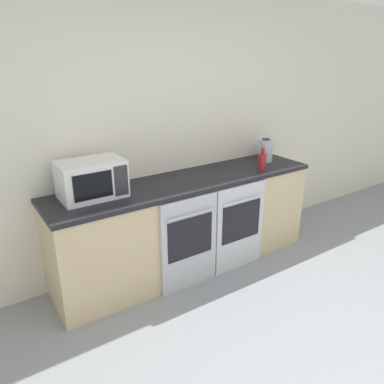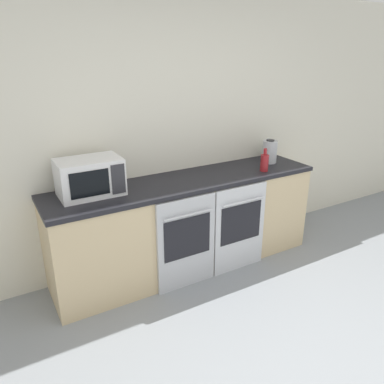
{
  "view_description": "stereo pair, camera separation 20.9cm",
  "coord_description": "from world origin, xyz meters",
  "px_view_note": "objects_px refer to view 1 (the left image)",
  "views": [
    {
      "loc": [
        -1.82,
        -0.89,
        2.07
      ],
      "look_at": [
        0.05,
        1.9,
        0.78
      ],
      "focal_mm": 35.0,
      "sensor_mm": 36.0,
      "label": 1
    },
    {
      "loc": [
        -1.64,
        -1.01,
        2.07
      ],
      "look_at": [
        0.05,
        1.9,
        0.78
      ],
      "focal_mm": 35.0,
      "sensor_mm": 36.0,
      "label": 2
    }
  ],
  "objects_px": {
    "bottle_clear": "(262,149)",
    "kettle": "(266,150)",
    "oven_left": "(189,243)",
    "bottle_red": "(262,161)",
    "microwave": "(91,179)",
    "oven_right": "(240,227)"
  },
  "relations": [
    {
      "from": "oven_right",
      "to": "kettle",
      "type": "bearing_deg",
      "value": 29.65
    },
    {
      "from": "oven_right",
      "to": "bottle_clear",
      "type": "distance_m",
      "value": 1.08
    },
    {
      "from": "microwave",
      "to": "kettle",
      "type": "height_order",
      "value": "microwave"
    },
    {
      "from": "kettle",
      "to": "oven_right",
      "type": "bearing_deg",
      "value": -150.35
    },
    {
      "from": "oven_left",
      "to": "bottle_red",
      "type": "xyz_separation_m",
      "value": [
        0.99,
        0.16,
        0.57
      ]
    },
    {
      "from": "microwave",
      "to": "kettle",
      "type": "xyz_separation_m",
      "value": [
        1.94,
        -0.02,
        -0.03
      ]
    },
    {
      "from": "microwave",
      "to": "oven_left",
      "type": "bearing_deg",
      "value": -28.66
    },
    {
      "from": "oven_left",
      "to": "oven_right",
      "type": "relative_size",
      "value": 1.0
    },
    {
      "from": "bottle_red",
      "to": "bottle_clear",
      "type": "bearing_deg",
      "value": 45.82
    },
    {
      "from": "kettle",
      "to": "bottle_red",
      "type": "bearing_deg",
      "value": -139.9
    },
    {
      "from": "microwave",
      "to": "bottle_red",
      "type": "relative_size",
      "value": 2.24
    },
    {
      "from": "oven_left",
      "to": "bottle_clear",
      "type": "bearing_deg",
      "value": 21.46
    },
    {
      "from": "oven_left",
      "to": "microwave",
      "type": "relative_size",
      "value": 1.68
    },
    {
      "from": "oven_left",
      "to": "bottle_red",
      "type": "bearing_deg",
      "value": 9.02
    },
    {
      "from": "bottle_clear",
      "to": "oven_left",
      "type": "bearing_deg",
      "value": -158.54
    },
    {
      "from": "bottle_red",
      "to": "oven_left",
      "type": "bearing_deg",
      "value": -170.98
    },
    {
      "from": "bottle_clear",
      "to": "kettle",
      "type": "xyz_separation_m",
      "value": [
        -0.12,
        -0.17,
        0.04
      ]
    },
    {
      "from": "oven_left",
      "to": "kettle",
      "type": "distance_m",
      "value": 1.42
    },
    {
      "from": "microwave",
      "to": "kettle",
      "type": "bearing_deg",
      "value": -0.6
    },
    {
      "from": "oven_left",
      "to": "microwave",
      "type": "height_order",
      "value": "microwave"
    },
    {
      "from": "oven_right",
      "to": "microwave",
      "type": "distance_m",
      "value": 1.49
    },
    {
      "from": "bottle_clear",
      "to": "kettle",
      "type": "bearing_deg",
      "value": -125.05
    }
  ]
}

